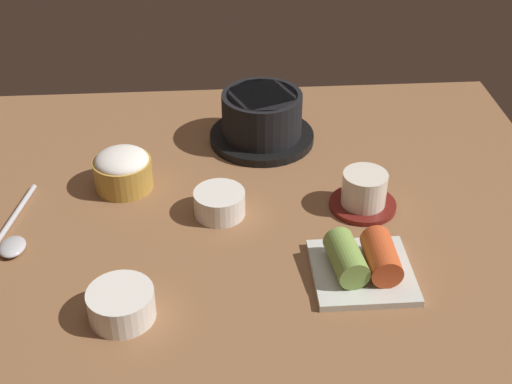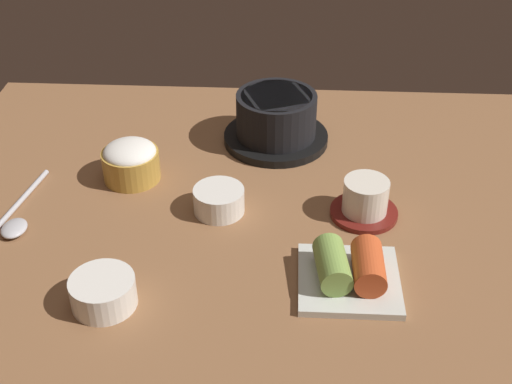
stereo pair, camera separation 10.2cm
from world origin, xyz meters
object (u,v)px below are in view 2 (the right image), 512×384
object	(u,v)px
stone_pot	(276,120)
banchan_cup_center	(219,200)
side_bowl_near	(103,291)
tea_cup_with_saucer	(365,200)
spoon	(17,218)
rice_bowl	(131,161)
kimchi_plate	(350,271)

from	to	relation	value
stone_pot	banchan_cup_center	distance (cm)	22.33
stone_pot	side_bowl_near	distance (cm)	45.95
tea_cup_with_saucer	banchan_cup_center	world-z (taller)	tea_cup_with_saucer
tea_cup_with_saucer	spoon	world-z (taller)	tea_cup_with_saucer
rice_bowl	spoon	bearing A→B (deg)	-139.49
tea_cup_with_saucer	kimchi_plate	xyz separation A→B (cm)	(-3.06, -15.07, -0.64)
rice_bowl	tea_cup_with_saucer	distance (cm)	36.99
side_bowl_near	rice_bowl	bearing A→B (deg)	94.45
tea_cup_with_saucer	spoon	size ratio (longest dim) A/B	0.57
tea_cup_with_saucer	spoon	bearing A→B (deg)	-174.97
tea_cup_with_saucer	kimchi_plate	world-z (taller)	tea_cup_with_saucer
side_bowl_near	spoon	distance (cm)	23.24
rice_bowl	spoon	xyz separation A→B (cm)	(-14.48, -12.37, -2.64)
kimchi_plate	stone_pot	bearing A→B (deg)	106.49
tea_cup_with_saucer	banchan_cup_center	xyz separation A→B (cm)	(-21.44, -0.18, -0.66)
banchan_cup_center	spoon	size ratio (longest dim) A/B	0.43
banchan_cup_center	stone_pot	bearing A→B (deg)	69.40
stone_pot	spoon	distance (cm)	44.84
kimchi_plate	spoon	xyz separation A→B (cm)	(-47.56, 10.62, -1.45)
tea_cup_with_saucer	side_bowl_near	xyz separation A→B (cm)	(-33.92, -20.55, -0.58)
tea_cup_with_saucer	banchan_cup_center	distance (cm)	21.45
stone_pot	kimchi_plate	distance (cm)	37.30
spoon	rice_bowl	bearing A→B (deg)	40.51
stone_pot	banchan_cup_center	xyz separation A→B (cm)	(-7.82, -20.80, -2.19)
rice_bowl	tea_cup_with_saucer	size ratio (longest dim) A/B	0.90
kimchi_plate	side_bowl_near	distance (cm)	31.34
banchan_cup_center	spoon	bearing A→B (deg)	-171.66
spoon	side_bowl_near	bearing A→B (deg)	-43.95
kimchi_plate	side_bowl_near	bearing A→B (deg)	-169.94
banchan_cup_center	rice_bowl	bearing A→B (deg)	151.14
stone_pot	rice_bowl	world-z (taller)	stone_pot
banchan_cup_center	kimchi_plate	distance (cm)	23.66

